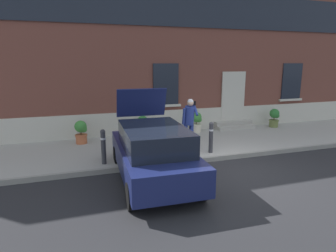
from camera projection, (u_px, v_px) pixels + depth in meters
The scene contains 13 objects.
ground_plane at pixel (228, 171), 8.34m from camera, with size 80.00×80.00×0.00m, color #232326.
sidewalk at pixel (191, 143), 10.92m from camera, with size 24.00×3.60×0.15m, color #99968E.
curb_edge at pixel (213, 159), 9.20m from camera, with size 24.00×0.12×0.15m, color gray.
building_facade at pixel (171, 47), 12.44m from camera, with size 24.00×1.52×7.50m.
entrance_stoop at pixel (234, 125), 13.14m from camera, with size 1.84×0.64×0.32m.
hatchback_car_navy at pixel (153, 152), 7.53m from camera, with size 1.91×4.13×2.34m.
bollard_near_person at pixel (211, 136), 9.47m from camera, with size 0.15×0.15×1.04m.
bollard_far_left at pixel (103, 145), 8.41m from camera, with size 0.15×0.15×1.04m.
person_on_phone at pixel (189, 120), 9.89m from camera, with size 0.51×0.51×1.74m.
planter_terracotta at pixel (81, 131), 10.58m from camera, with size 0.44×0.44×0.86m.
planter_charcoal at pixel (143, 126), 11.53m from camera, with size 0.44×0.44×0.86m.
planter_cream at pixel (197, 122), 12.35m from camera, with size 0.44×0.44×0.86m.
planter_olive at pixel (274, 117), 13.29m from camera, with size 0.44×0.44×0.86m.
Camera 1 is at (-4.09, -6.93, 3.09)m, focal length 30.74 mm.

